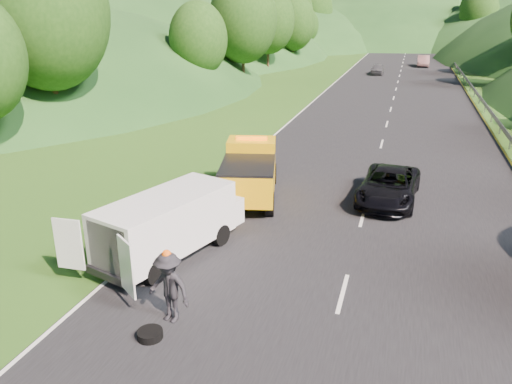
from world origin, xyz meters
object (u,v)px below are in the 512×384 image
(tow_truck, at_px, (250,171))
(worker, at_px, (171,320))
(child, at_px, (179,248))
(spare_tire, at_px, (150,338))
(suitcase, at_px, (147,222))
(white_van, at_px, (170,222))
(woman, at_px, (197,228))
(passing_suv, at_px, (387,201))

(tow_truck, relative_size, worker, 3.12)
(child, relative_size, spare_tire, 1.47)
(child, distance_m, suitcase, 2.06)
(child, bearing_deg, worker, -14.75)
(tow_truck, bearing_deg, child, -112.32)
(white_van, relative_size, woman, 3.76)
(tow_truck, bearing_deg, white_van, -111.20)
(spare_tire, height_order, passing_suv, passing_suv)
(suitcase, height_order, passing_suv, passing_suv)
(worker, xyz_separation_m, suitcase, (-3.39, 5.03, 0.31))
(child, xyz_separation_m, suitcase, (-1.75, 1.04, 0.31))
(child, bearing_deg, woman, 144.66)
(worker, bearing_deg, spare_tire, -86.52)
(spare_tire, bearing_deg, child, 107.16)
(suitcase, bearing_deg, tow_truck, 59.38)
(woman, bearing_deg, white_van, -163.84)
(white_van, xyz_separation_m, child, (-0.03, 0.56, -1.21))
(child, relative_size, suitcase, 1.51)
(tow_truck, height_order, passing_suv, tow_truck)
(passing_suv, bearing_deg, woman, -139.29)
(suitcase, xyz_separation_m, spare_tire, (3.24, -5.88, -0.31))
(tow_truck, height_order, spare_tire, tow_truck)
(woman, bearing_deg, spare_tire, -152.75)
(passing_suv, bearing_deg, white_van, -128.03)
(suitcase, xyz_separation_m, passing_suv, (8.40, 5.64, -0.31))
(worker, xyz_separation_m, spare_tire, (-0.15, -0.85, 0.00))
(worker, bearing_deg, suitcase, 137.59)
(suitcase, bearing_deg, child, -30.77)
(tow_truck, distance_m, spare_tire, 10.38)
(white_van, relative_size, spare_tire, 10.10)
(white_van, distance_m, worker, 3.97)
(tow_truck, height_order, white_van, tow_truck)
(child, height_order, suitcase, suitcase)
(white_van, xyz_separation_m, spare_tire, (1.46, -4.28, -1.21))
(woman, bearing_deg, child, -164.15)
(tow_truck, height_order, worker, tow_truck)
(passing_suv, bearing_deg, worker, -110.75)
(woman, relative_size, spare_tire, 2.68)
(child, height_order, spare_tire, child)
(white_van, relative_size, passing_suv, 1.30)
(white_van, distance_m, spare_tire, 4.68)
(white_van, height_order, woman, white_van)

